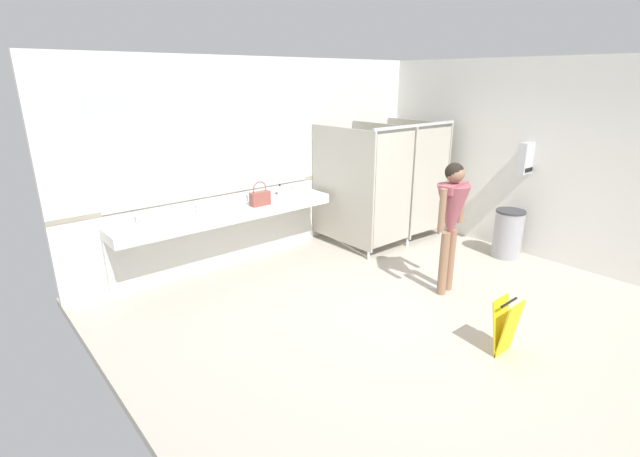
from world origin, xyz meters
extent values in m
cube|color=#B2A899|center=(0.00, 0.00, -0.05)|extent=(6.26, 6.37, 0.10)
cube|color=silver|center=(0.00, 2.94, 1.45)|extent=(6.26, 0.12, 2.91)
cube|color=silver|center=(2.89, 0.00, 1.45)|extent=(0.12, 6.37, 2.91)
cube|color=#9E937F|center=(0.00, 2.88, 1.05)|extent=(6.26, 0.01, 0.06)
cube|color=silver|center=(-0.97, 2.59, 0.82)|extent=(3.24, 0.54, 0.14)
cube|color=silver|center=(-0.97, 2.82, 0.38)|extent=(3.24, 0.08, 0.75)
cube|color=beige|center=(-2.18, 2.56, 0.84)|extent=(0.42, 0.30, 0.11)
cylinder|color=silver|center=(-2.18, 2.77, 0.95)|extent=(0.04, 0.04, 0.11)
cylinder|color=silver|center=(-2.18, 2.72, 0.99)|extent=(0.03, 0.11, 0.03)
sphere|color=silver|center=(-2.11, 2.78, 0.92)|extent=(0.04, 0.04, 0.04)
cube|color=beige|center=(-1.37, 2.56, 0.84)|extent=(0.42, 0.30, 0.11)
cylinder|color=silver|center=(-1.37, 2.77, 0.95)|extent=(0.04, 0.04, 0.11)
cylinder|color=silver|center=(-1.37, 2.72, 0.99)|extent=(0.03, 0.11, 0.03)
sphere|color=silver|center=(-1.30, 2.78, 0.92)|extent=(0.04, 0.04, 0.04)
cube|color=beige|center=(-0.56, 2.56, 0.84)|extent=(0.42, 0.30, 0.11)
cylinder|color=silver|center=(-0.56, 2.77, 0.95)|extent=(0.04, 0.04, 0.11)
cylinder|color=silver|center=(-0.56, 2.72, 0.99)|extent=(0.03, 0.11, 0.03)
sphere|color=silver|center=(-0.49, 2.78, 0.92)|extent=(0.04, 0.04, 0.04)
cube|color=beige|center=(0.25, 2.56, 0.84)|extent=(0.42, 0.30, 0.11)
cylinder|color=silver|center=(0.25, 2.77, 0.95)|extent=(0.04, 0.04, 0.11)
cylinder|color=silver|center=(0.25, 2.72, 0.99)|extent=(0.03, 0.11, 0.03)
sphere|color=silver|center=(0.32, 2.78, 0.92)|extent=(0.04, 0.04, 0.04)
cube|color=silver|center=(-0.97, 2.87, 1.73)|extent=(3.14, 0.02, 1.38)
cube|color=#B2AD9E|center=(0.78, 2.17, 1.02)|extent=(0.03, 1.38, 1.80)
cylinder|color=silver|center=(0.78, 1.55, 0.06)|extent=(0.05, 0.05, 0.12)
cube|color=#B2AD9E|center=(1.68, 2.17, 1.02)|extent=(0.03, 1.38, 1.80)
cylinder|color=silver|center=(1.68, 1.55, 0.06)|extent=(0.05, 0.05, 0.12)
cube|color=#B2AD9E|center=(2.59, 2.17, 1.02)|extent=(0.03, 1.38, 1.80)
cylinder|color=silver|center=(2.59, 1.55, 0.06)|extent=(0.05, 0.05, 0.12)
cube|color=#B2AD9E|center=(1.23, 1.52, 1.02)|extent=(0.82, 0.03, 1.70)
cube|color=#B2AD9E|center=(2.14, 1.52, 1.02)|extent=(0.82, 0.08, 1.70)
cube|color=#B7BABF|center=(1.68, 1.52, 1.94)|extent=(1.87, 0.04, 0.04)
cube|color=#B7BABF|center=(2.76, 0.28, 1.49)|extent=(0.36, 0.12, 0.46)
cube|color=black|center=(2.76, 0.21, 1.33)|extent=(0.28, 0.01, 0.06)
cylinder|color=#99999E|center=(2.49, 0.28, 0.35)|extent=(0.42, 0.42, 0.70)
cylinder|color=#333338|center=(2.49, 0.28, 0.72)|extent=(0.43, 0.43, 0.03)
cylinder|color=#8C664C|center=(0.83, 0.18, 0.41)|extent=(0.11, 0.11, 0.82)
cylinder|color=#8C664C|center=(0.66, 0.15, 0.41)|extent=(0.11, 0.11, 0.82)
cone|color=#994C56|center=(0.75, 0.16, 1.05)|extent=(0.45, 0.45, 0.70)
cube|color=#994C56|center=(0.75, 0.16, 1.37)|extent=(0.46, 0.22, 0.10)
cylinder|color=#8C664C|center=(0.99, 0.20, 1.14)|extent=(0.08, 0.08, 0.52)
cylinder|color=#8C664C|center=(0.50, 0.13, 1.14)|extent=(0.08, 0.08, 0.52)
sphere|color=#8C664C|center=(0.75, 0.16, 1.54)|extent=(0.22, 0.22, 0.22)
sphere|color=black|center=(0.74, 0.17, 1.56)|extent=(0.23, 0.23, 0.23)
cube|color=#934C42|center=(-0.53, 2.46, 0.99)|extent=(0.29, 0.11, 0.20)
torus|color=#934C42|center=(-0.53, 2.46, 1.13)|extent=(0.22, 0.02, 0.22)
cylinder|color=white|center=(0.03, 2.75, 0.96)|extent=(0.07, 0.07, 0.14)
cylinder|color=black|center=(0.03, 2.75, 1.05)|extent=(0.03, 0.03, 0.04)
cylinder|color=white|center=(-2.10, 2.48, 0.94)|extent=(0.07, 0.07, 0.10)
cube|color=yellow|center=(0.02, -1.08, 0.29)|extent=(0.28, 0.10, 0.58)
cube|color=yellow|center=(0.02, -0.99, 0.29)|extent=(0.28, 0.10, 0.58)
cylinder|color=black|center=(0.02, -1.04, 0.56)|extent=(0.28, 0.02, 0.02)
cylinder|color=#B7BABF|center=(0.75, 0.32, 0.00)|extent=(0.14, 0.14, 0.01)
camera|label=1|loc=(-3.92, -2.86, 2.64)|focal=25.59mm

